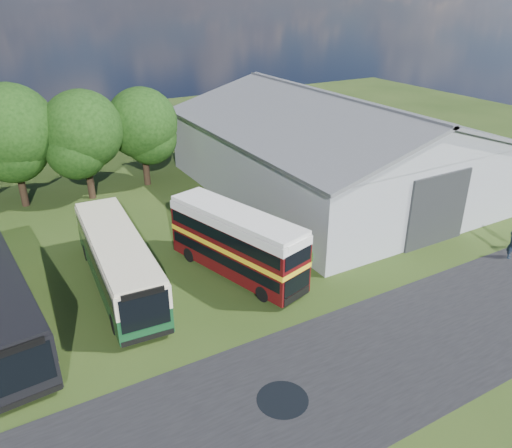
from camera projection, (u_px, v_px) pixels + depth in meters
ground at (275, 348)px, 23.96m from camera, size 120.00×120.00×0.00m
asphalt_road at (365, 364)px, 22.96m from camera, size 60.00×8.00×0.02m
puddle at (283, 400)px, 20.93m from camera, size 2.20×2.20×0.01m
storage_shed at (328, 141)px, 41.49m from camera, size 18.80×24.80×8.15m
tree_mid at (10, 129)px, 37.18m from camera, size 6.80×6.80×9.60m
tree_right_a at (83, 130)px, 38.86m from camera, size 6.26×6.26×8.83m
tree_right_b at (142, 123)px, 41.84m from camera, size 5.98×5.98×8.45m
shrub_front at (300, 265)px, 31.19m from camera, size 1.70×1.70×1.70m
shrub_mid at (283, 252)px, 32.76m from camera, size 1.60×1.60×1.60m
shrub_back at (267, 240)px, 34.33m from camera, size 1.80×1.80×1.80m
bus_green_single at (118, 261)px, 28.16m from camera, size 3.47×11.99×3.27m
bus_maroon_double at (236, 243)px, 29.44m from camera, size 4.88×9.74×4.06m
visitor_a at (512, 245)px, 31.67m from camera, size 0.81×0.74×1.85m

